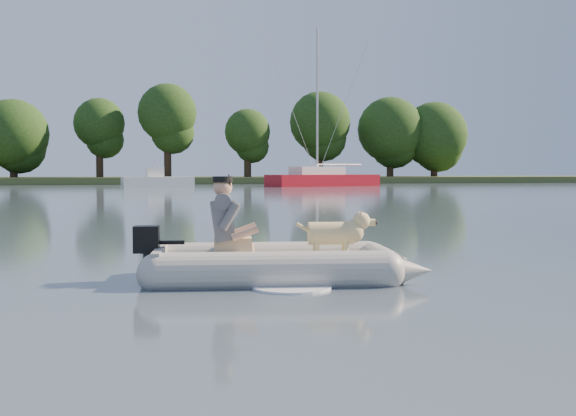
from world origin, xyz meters
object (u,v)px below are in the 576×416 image
object	(u,v)px
motorboat	(158,174)
dog	(331,237)
man	(225,218)
sailboat	(322,179)
dinghy	(280,233)

from	to	relation	value
motorboat	dog	bearing A→B (deg)	-96.38
man	sailboat	world-z (taller)	sailboat
man	motorboat	size ratio (longest dim) A/B	0.19
dinghy	dog	distance (m)	0.60
dinghy	dog	world-z (taller)	dinghy
dinghy	dog	bearing A→B (deg)	4.57
motorboat	sailboat	bearing A→B (deg)	4.49
man	dog	bearing A→B (deg)	0.00
dinghy	motorboat	xyz separation A→B (m)	(1.63, 43.69, 0.44)
dog	sailboat	world-z (taller)	sailboat
dinghy	sailboat	size ratio (longest dim) A/B	0.35
man	dog	distance (m)	1.26
dinghy	sailboat	distance (m)	48.07
dog	motorboat	bearing A→B (deg)	97.81
dinghy	sailboat	xyz separation A→B (m)	(14.46, 45.84, 0.00)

